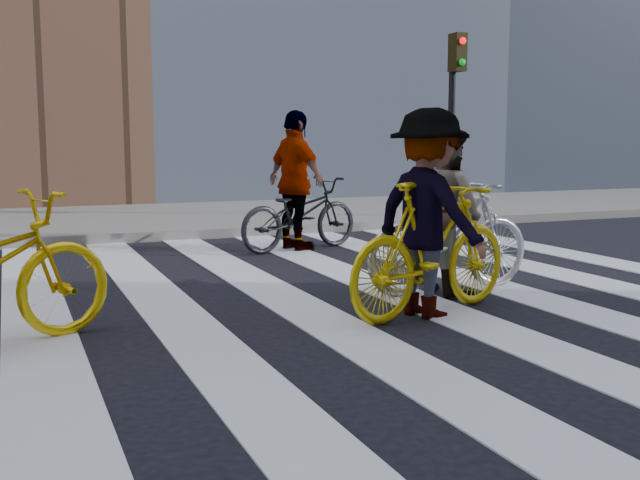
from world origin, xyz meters
TOP-DOWN VIEW (x-y plane):
  - ground at (0.00, 0.00)m, footprint 100.00×100.00m
  - sidewalk_far at (0.00, 7.50)m, footprint 100.00×5.00m
  - zebra_crosswalk at (0.00, 0.00)m, footprint 8.25×10.00m
  - traffic_signal at (4.40, 5.32)m, footprint 0.22×0.42m
  - bike_silver_mid at (1.06, 0.14)m, footprint 1.90×0.64m
  - bike_yellow_right at (0.39, -0.63)m, footprint 1.99×1.08m
  - bike_dark_rear at (0.74, 3.40)m, footprint 1.99×1.14m
  - rider_mid at (1.01, 0.14)m, footprint 0.66×0.82m
  - rider_right at (0.34, -0.63)m, footprint 0.96×1.28m
  - rider_rear at (0.69, 3.40)m, footprint 0.74×1.19m

SIDE VIEW (x-z plane):
  - ground at x=0.00m, z-range 0.00..0.00m
  - zebra_crosswalk at x=0.00m, z-range 0.00..0.01m
  - sidewalk_far at x=0.00m, z-range 0.00..0.15m
  - bike_dark_rear at x=0.74m, z-range 0.00..0.99m
  - bike_silver_mid at x=1.06m, z-range 0.00..1.13m
  - bike_yellow_right at x=0.39m, z-range 0.00..1.15m
  - rider_mid at x=1.01m, z-range 0.00..1.62m
  - rider_right at x=0.34m, z-range 0.00..1.76m
  - rider_rear at x=0.69m, z-range 0.00..1.89m
  - traffic_signal at x=4.40m, z-range 0.62..3.94m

